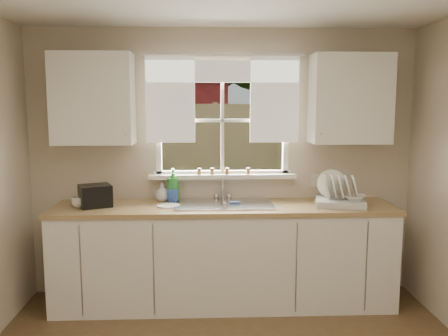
{
  "coord_description": "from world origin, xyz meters",
  "views": [
    {
      "loc": [
        -0.17,
        -2.45,
        1.81
      ],
      "look_at": [
        0.0,
        1.65,
        1.25
      ],
      "focal_mm": 38.0,
      "sensor_mm": 36.0,
      "label": 1
    }
  ],
  "objects_px": {
    "soap_bottle_a": "(173,185)",
    "black_appliance": "(95,196)",
    "cup": "(78,202)",
    "dish_rack": "(340,196)"
  },
  "relations": [
    {
      "from": "soap_bottle_a",
      "to": "black_appliance",
      "type": "bearing_deg",
      "value": -169.17
    },
    {
      "from": "black_appliance",
      "to": "cup",
      "type": "bearing_deg",
      "value": 169.27
    },
    {
      "from": "dish_rack",
      "to": "soap_bottle_a",
      "type": "distance_m",
      "value": 1.51
    },
    {
      "from": "soap_bottle_a",
      "to": "black_appliance",
      "type": "distance_m",
      "value": 0.7
    },
    {
      "from": "dish_rack",
      "to": "soap_bottle_a",
      "type": "height_order",
      "value": "soap_bottle_a"
    },
    {
      "from": "cup",
      "to": "soap_bottle_a",
      "type": "bearing_deg",
      "value": -5.29
    },
    {
      "from": "dish_rack",
      "to": "cup",
      "type": "relative_size",
      "value": 4.0
    },
    {
      "from": "dish_rack",
      "to": "cup",
      "type": "xyz_separation_m",
      "value": [
        -2.3,
        0.01,
        -0.03
      ]
    },
    {
      "from": "soap_bottle_a",
      "to": "cup",
      "type": "xyz_separation_m",
      "value": [
        -0.81,
        -0.23,
        -0.11
      ]
    },
    {
      "from": "dish_rack",
      "to": "soap_bottle_a",
      "type": "xyz_separation_m",
      "value": [
        -1.49,
        0.23,
        0.07
      ]
    }
  ]
}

